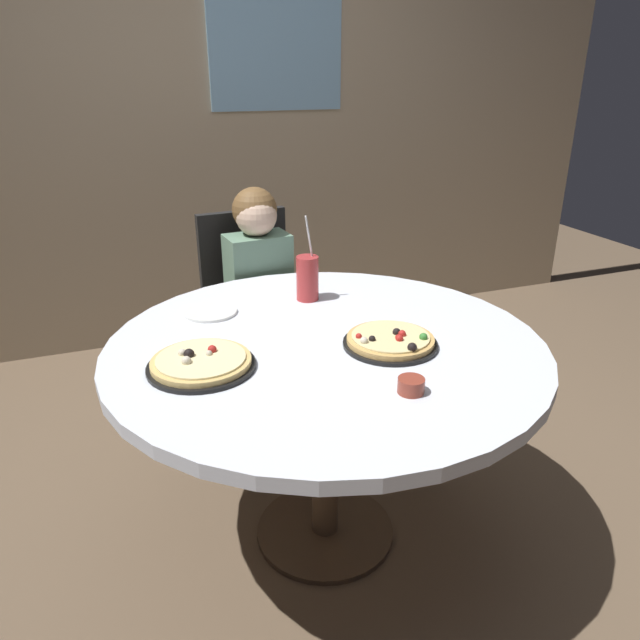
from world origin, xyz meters
The scene contains 10 objects.
ground_plane centered at (0.00, 0.00, 0.00)m, with size 8.00×8.00×0.00m, color brown.
wall_with_window centered at (0.00, 1.94, 1.45)m, with size 5.20×0.14×2.90m.
dining_table centered at (0.00, 0.00, 0.66)m, with size 1.34×1.34×0.75m.
chair_wooden centered at (-0.01, 0.89, 0.53)m, with size 0.43×0.43×0.95m.
diner_child centered at (0.01, 0.71, 0.48)m, with size 0.28×0.42×1.08m.
pizza_veggie centered at (0.17, -0.10, 0.77)m, with size 0.29×0.29×0.05m.
pizza_cheese centered at (-0.39, -0.04, 0.77)m, with size 0.30×0.30×0.05m.
soda_cup centered at (0.07, 0.36, 0.83)m, with size 0.08×0.08×0.31m.
sauce_bowl centered at (0.09, -0.37, 0.77)m, with size 0.07×0.07×0.04m, color brown.
plate_small centered at (-0.29, 0.35, 0.76)m, with size 0.18×0.18×0.01m, color white.
Camera 1 is at (-0.60, -1.52, 1.51)m, focal length 33.12 mm.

